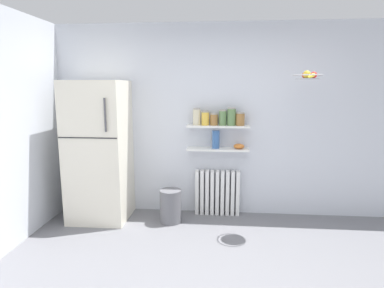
% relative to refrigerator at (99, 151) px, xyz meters
% --- Properties ---
extents(ground_plane, '(7.04, 7.04, 0.00)m').
position_rel_refrigerator_xyz_m(ground_plane, '(1.54, -1.16, -0.92)').
color(ground_plane, slate).
extents(back_wall, '(7.04, 0.10, 2.60)m').
position_rel_refrigerator_xyz_m(back_wall, '(1.54, 0.39, 0.38)').
color(back_wall, silver).
rests_on(back_wall, ground_plane).
extents(refrigerator, '(0.75, 0.72, 1.84)m').
position_rel_refrigerator_xyz_m(refrigerator, '(0.00, 0.00, 0.00)').
color(refrigerator, silver).
rests_on(refrigerator, ground_plane).
extents(radiator, '(0.61, 0.12, 0.62)m').
position_rel_refrigerator_xyz_m(radiator, '(1.57, 0.26, -0.61)').
color(radiator, white).
rests_on(radiator, ground_plane).
extents(wall_shelf_lower, '(0.83, 0.22, 0.02)m').
position_rel_refrigerator_xyz_m(wall_shelf_lower, '(1.57, 0.23, 0.01)').
color(wall_shelf_lower, white).
extents(wall_shelf_upper, '(0.83, 0.22, 0.02)m').
position_rel_refrigerator_xyz_m(wall_shelf_upper, '(1.57, 0.23, 0.32)').
color(wall_shelf_upper, white).
extents(storage_jar_0, '(0.10, 0.10, 0.23)m').
position_rel_refrigerator_xyz_m(storage_jar_0, '(1.28, 0.23, 0.45)').
color(storage_jar_0, beige).
rests_on(storage_jar_0, wall_shelf_upper).
extents(storage_jar_1, '(0.10, 0.10, 0.19)m').
position_rel_refrigerator_xyz_m(storage_jar_1, '(1.39, 0.23, 0.43)').
color(storage_jar_1, yellow).
rests_on(storage_jar_1, wall_shelf_upper).
extents(storage_jar_2, '(0.10, 0.10, 0.16)m').
position_rel_refrigerator_xyz_m(storage_jar_2, '(1.51, 0.23, 0.42)').
color(storage_jar_2, olive).
rests_on(storage_jar_2, wall_shelf_upper).
extents(storage_jar_3, '(0.10, 0.10, 0.21)m').
position_rel_refrigerator_xyz_m(storage_jar_3, '(1.62, 0.23, 0.44)').
color(storage_jar_3, '#5B7F4C').
rests_on(storage_jar_3, wall_shelf_upper).
extents(storage_jar_4, '(0.11, 0.11, 0.24)m').
position_rel_refrigerator_xyz_m(storage_jar_4, '(1.74, 0.23, 0.45)').
color(storage_jar_4, '#5B7F4C').
rests_on(storage_jar_4, wall_shelf_upper).
extents(storage_jar_5, '(0.12, 0.12, 0.18)m').
position_rel_refrigerator_xyz_m(storage_jar_5, '(1.85, 0.23, 0.42)').
color(storage_jar_5, olive).
rests_on(storage_jar_5, wall_shelf_upper).
extents(vase, '(0.10, 0.10, 0.24)m').
position_rel_refrigerator_xyz_m(vase, '(1.54, 0.23, 0.14)').
color(vase, '#38609E').
rests_on(vase, wall_shelf_lower).
extents(shelf_bowl, '(0.15, 0.15, 0.07)m').
position_rel_refrigerator_xyz_m(shelf_bowl, '(1.85, 0.23, 0.06)').
color(shelf_bowl, orange).
rests_on(shelf_bowl, wall_shelf_lower).
extents(trash_bin, '(0.28, 0.28, 0.44)m').
position_rel_refrigerator_xyz_m(trash_bin, '(0.96, -0.07, -0.70)').
color(trash_bin, slate).
rests_on(trash_bin, ground_plane).
extents(hanging_fruit_basket, '(0.34, 0.34, 0.10)m').
position_rel_refrigerator_xyz_m(hanging_fruit_basket, '(2.59, -0.18, 0.97)').
color(hanging_fruit_basket, '#B2B2B7').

